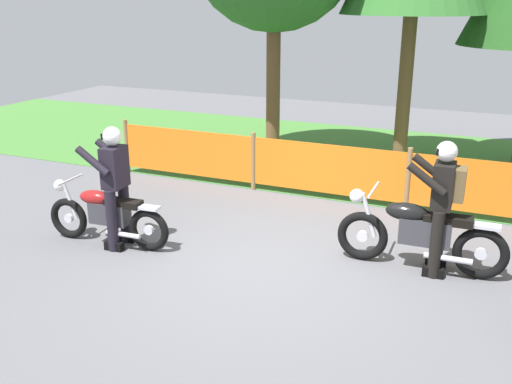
{
  "coord_description": "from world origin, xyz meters",
  "views": [
    {
      "loc": [
        2.66,
        -6.38,
        3.3
      ],
      "look_at": [
        -0.18,
        0.12,
        0.9
      ],
      "focal_mm": 40.62,
      "sensor_mm": 36.0,
      "label": 1
    }
  ],
  "objects_px": {
    "rider_lead": "(442,200)",
    "rider_trailing": "(115,183)",
    "motorcycle_trailing": "(106,215)",
    "motorcycle_lead": "(419,233)"
  },
  "relations": [
    {
      "from": "motorcycle_trailing",
      "to": "rider_lead",
      "type": "distance_m",
      "value": 4.46
    },
    {
      "from": "motorcycle_lead",
      "to": "motorcycle_trailing",
      "type": "bearing_deg",
      "value": 11.42
    },
    {
      "from": "rider_lead",
      "to": "rider_trailing",
      "type": "distance_m",
      "value": 4.25
    },
    {
      "from": "motorcycle_lead",
      "to": "rider_lead",
      "type": "distance_m",
      "value": 0.52
    },
    {
      "from": "rider_lead",
      "to": "rider_trailing",
      "type": "height_order",
      "value": "same"
    },
    {
      "from": "motorcycle_lead",
      "to": "rider_trailing",
      "type": "height_order",
      "value": "rider_trailing"
    },
    {
      "from": "rider_trailing",
      "to": "motorcycle_trailing",
      "type": "bearing_deg",
      "value": 0.57
    },
    {
      "from": "rider_trailing",
      "to": "rider_lead",
      "type": "bearing_deg",
      "value": -170.97
    },
    {
      "from": "motorcycle_lead",
      "to": "motorcycle_trailing",
      "type": "xyz_separation_m",
      "value": [
        -4.1,
        -0.94,
        -0.05
      ]
    },
    {
      "from": "motorcycle_trailing",
      "to": "rider_lead",
      "type": "height_order",
      "value": "rider_lead"
    }
  ]
}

